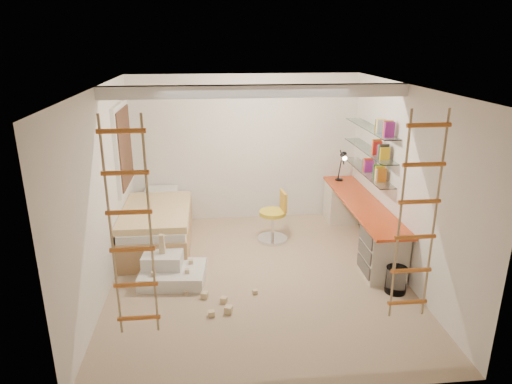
{
  "coord_description": "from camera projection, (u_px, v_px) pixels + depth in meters",
  "views": [
    {
      "loc": [
        -0.61,
        -5.63,
        3.17
      ],
      "look_at": [
        0.0,
        0.3,
        1.15
      ],
      "focal_mm": 32.0,
      "sensor_mm": 36.0,
      "label": 1
    }
  ],
  "objects": [
    {
      "name": "floor",
      "position": [
        258.0,
        276.0,
        6.39
      ],
      "size": [
        4.5,
        4.5,
        0.0
      ],
      "primitive_type": "plane",
      "color": "tan",
      "rests_on": "ground"
    },
    {
      "name": "ceiling_beam",
      "position": [
        256.0,
        91.0,
        5.86
      ],
      "size": [
        4.0,
        0.18,
        0.16
      ],
      "primitive_type": "cube",
      "color": "white",
      "rests_on": "ceiling"
    },
    {
      "name": "window_frame",
      "position": [
        123.0,
        147.0,
        7.11
      ],
      "size": [
        0.06,
        1.15,
        1.35
      ],
      "primitive_type": "cube",
      "color": "white",
      "rests_on": "wall_left"
    },
    {
      "name": "window_blind",
      "position": [
        125.0,
        147.0,
        7.11
      ],
      "size": [
        0.02,
        1.0,
        1.2
      ],
      "primitive_type": "cube",
      "color": "#4C2D1E",
      "rests_on": "window_frame"
    },
    {
      "name": "rope_ladder_left",
      "position": [
        131.0,
        231.0,
        4.12
      ],
      "size": [
        0.41,
        0.04,
        2.13
      ],
      "primitive_type": null,
      "color": "#C16221",
      "rests_on": "ceiling"
    },
    {
      "name": "rope_ladder_right",
      "position": [
        417.0,
        220.0,
        4.38
      ],
      "size": [
        0.41,
        0.04,
        2.13
      ],
      "primitive_type": null,
      "color": "orange",
      "rests_on": "ceiling"
    },
    {
      "name": "waste_bin",
      "position": [
        396.0,
        280.0,
        5.95
      ],
      "size": [
        0.28,
        0.28,
        0.35
      ],
      "primitive_type": "cylinder",
      "color": "white",
      "rests_on": "floor"
    },
    {
      "name": "desk",
      "position": [
        360.0,
        222.0,
        7.23
      ],
      "size": [
        0.56,
        2.8,
        0.75
      ],
      "color": "#C74017",
      "rests_on": "floor"
    },
    {
      "name": "shelves",
      "position": [
        369.0,
        150.0,
        7.15
      ],
      "size": [
        0.25,
        1.8,
        0.71
      ],
      "color": "white",
      "rests_on": "wall_right"
    },
    {
      "name": "bed",
      "position": [
        158.0,
        225.0,
        7.29
      ],
      "size": [
        1.02,
        2.0,
        0.69
      ],
      "color": "#AD7F51",
      "rests_on": "floor"
    },
    {
      "name": "task_lamp",
      "position": [
        343.0,
        162.0,
        7.9
      ],
      "size": [
        0.14,
        0.36,
        0.57
      ],
      "color": "black",
      "rests_on": "desk"
    },
    {
      "name": "swivel_chair",
      "position": [
        274.0,
        223.0,
        7.43
      ],
      "size": [
        0.54,
        0.54,
        0.84
      ],
      "color": "gold",
      "rests_on": "floor"
    },
    {
      "name": "play_platform",
      "position": [
        170.0,
        270.0,
        6.24
      ],
      "size": [
        0.92,
        0.75,
        0.38
      ],
      "color": "silver",
      "rests_on": "floor"
    },
    {
      "name": "toy_blocks",
      "position": [
        193.0,
        276.0,
        5.95
      ],
      "size": [
        1.39,
        1.08,
        0.65
      ],
      "color": "#CCB284",
      "rests_on": "floor"
    },
    {
      "name": "books",
      "position": [
        369.0,
        145.0,
        7.12
      ],
      "size": [
        0.14,
        0.7,
        0.92
      ],
      "color": "orange",
      "rests_on": "shelves"
    }
  ]
}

